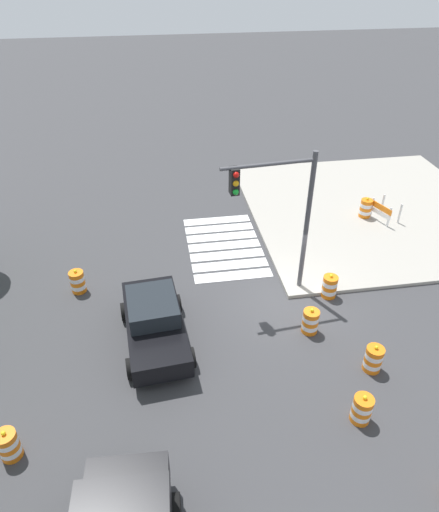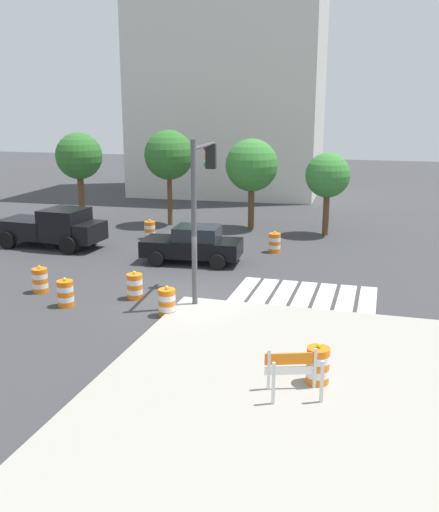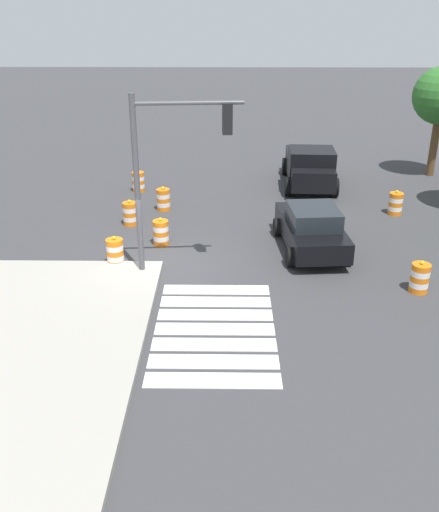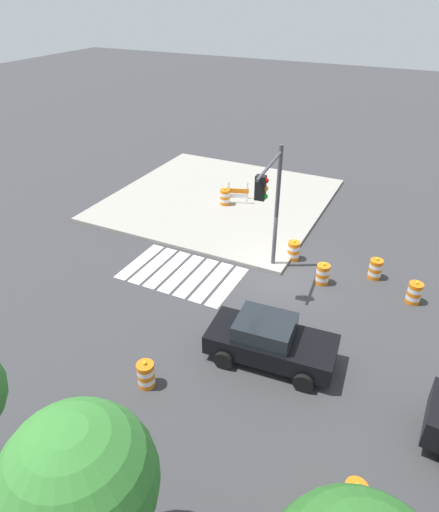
# 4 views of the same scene
# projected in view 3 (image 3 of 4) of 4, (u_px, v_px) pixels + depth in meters

# --- Properties ---
(ground_plane) EXTENTS (120.00, 120.00, 0.00)m
(ground_plane) POSITION_uv_depth(u_px,v_px,m) (163.00, 265.00, 18.88)
(ground_plane) COLOR #38383A
(crosswalk_stripes) EXTENTS (5.10, 3.20, 0.02)m
(crosswalk_stripes) POSITION_uv_depth(u_px,v_px,m) (215.00, 329.00, 15.22)
(crosswalk_stripes) COLOR silver
(crosswalk_stripes) RESTS_ON ground
(sports_car) EXTENTS (4.43, 2.40, 1.63)m
(sports_car) POSITION_uv_depth(u_px,v_px,m) (311.00, 228.00, 19.72)
(sports_car) COLOR black
(sports_car) RESTS_ON ground
(pickup_truck) EXTENTS (5.24, 2.55, 1.92)m
(pickup_truck) POSITION_uv_depth(u_px,v_px,m) (310.00, 167.00, 26.35)
(pickup_truck) COLOR black
(pickup_truck) RESTS_ON ground
(traffic_barrel_near_corner) EXTENTS (0.56, 0.56, 1.02)m
(traffic_barrel_near_corner) POSITION_uv_depth(u_px,v_px,m) (163.00, 200.00, 23.66)
(traffic_barrel_near_corner) COLOR orange
(traffic_barrel_near_corner) RESTS_ON ground
(traffic_barrel_crosswalk_end) EXTENTS (0.56, 0.56, 1.02)m
(traffic_barrel_crosswalk_end) POSITION_uv_depth(u_px,v_px,m) (138.00, 182.00, 25.96)
(traffic_barrel_crosswalk_end) COLOR orange
(traffic_barrel_crosswalk_end) RESTS_ON ground
(traffic_barrel_median_near) EXTENTS (0.56, 0.56, 1.02)m
(traffic_barrel_median_near) POSITION_uv_depth(u_px,v_px,m) (130.00, 214.00, 22.11)
(traffic_barrel_median_near) COLOR orange
(traffic_barrel_median_near) RESTS_ON ground
(traffic_barrel_median_far) EXTENTS (0.56, 0.56, 1.02)m
(traffic_barrel_median_far) POSITION_uv_depth(u_px,v_px,m) (396.00, 204.00, 23.19)
(traffic_barrel_median_far) COLOR orange
(traffic_barrel_median_far) RESTS_ON ground
(traffic_barrel_far_curb) EXTENTS (0.56, 0.56, 1.02)m
(traffic_barrel_far_curb) POSITION_uv_depth(u_px,v_px,m) (161.00, 233.00, 20.32)
(traffic_barrel_far_curb) COLOR orange
(traffic_barrel_far_curb) RESTS_ON ground
(traffic_barrel_lane_center) EXTENTS (0.56, 0.56, 1.02)m
(traffic_barrel_lane_center) POSITION_uv_depth(u_px,v_px,m) (420.00, 278.00, 17.02)
(traffic_barrel_lane_center) COLOR orange
(traffic_barrel_lane_center) RESTS_ON ground
(traffic_barrel_opposite_curb) EXTENTS (0.56, 0.56, 1.02)m
(traffic_barrel_opposite_curb) POSITION_uv_depth(u_px,v_px,m) (115.00, 252.00, 18.75)
(traffic_barrel_opposite_curb) COLOR orange
(traffic_barrel_opposite_curb) RESTS_ON ground
(traffic_light_pole) EXTENTS (0.61, 3.28, 5.50)m
(traffic_light_pole) POSITION_uv_depth(u_px,v_px,m) (174.00, 153.00, 16.82)
(traffic_light_pole) COLOR #4C4C51
(traffic_light_pole) RESTS_ON sidewalk_corner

